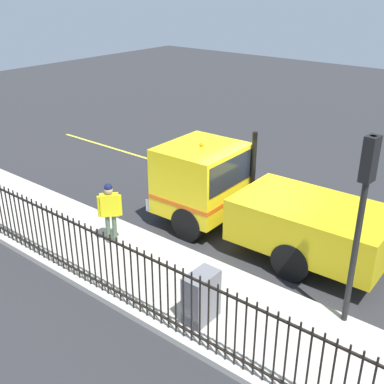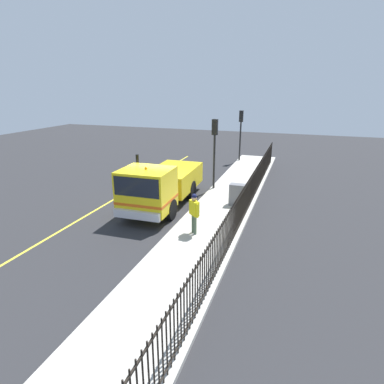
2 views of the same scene
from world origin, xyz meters
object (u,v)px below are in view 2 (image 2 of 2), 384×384
work_truck (160,184)px  traffic_light_mid (241,125)px  worker_standing (194,209)px  utility_cabinet (237,195)px  traffic_light_near (215,140)px  traffic_cone (149,185)px

work_truck → traffic_light_mid: (1.74, 11.44, 1.63)m
worker_standing → utility_cabinet: bearing=-62.2°
traffic_light_near → traffic_cone: (-3.56, -1.21, -2.62)m
traffic_light_near → worker_standing: bearing=102.9°
worker_standing → traffic_cone: size_ratio=2.59×
work_truck → traffic_cone: 3.17m
traffic_light_mid → traffic_cone: (-3.55, -9.02, -2.57)m
traffic_light_mid → traffic_light_near: bearing=87.8°
utility_cabinet → traffic_cone: bearing=168.5°
worker_standing → utility_cabinet: 3.93m
traffic_light_near → traffic_cone: bearing=23.7°
worker_standing → utility_cabinet: (0.98, 3.77, -0.49)m
traffic_light_near → utility_cabinet: bearing=133.5°
traffic_light_near → traffic_cone: traffic_light_near is taller
worker_standing → traffic_light_near: size_ratio=0.43×
utility_cabinet → traffic_cone: size_ratio=1.66×
traffic_light_near → traffic_cone: size_ratio=6.06×
traffic_light_mid → utility_cabinet: (1.84, -10.11, -2.22)m
worker_standing → traffic_light_near: (-0.85, 6.07, 1.77)m
work_truck → utility_cabinet: (3.58, 1.33, -0.58)m
worker_standing → traffic_light_mid: 14.01m
worker_standing → traffic_light_near: traffic_light_near is taller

